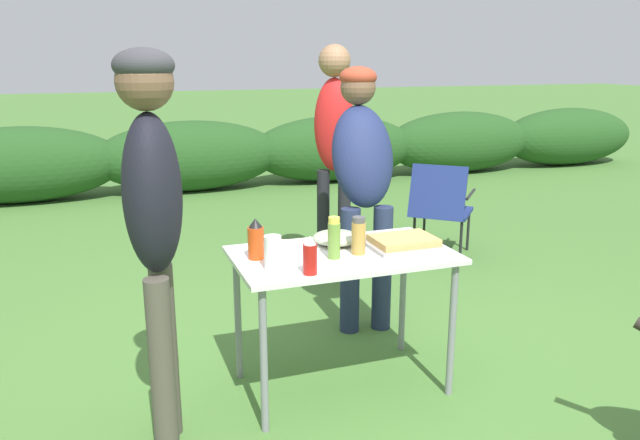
{
  "coord_description": "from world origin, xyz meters",
  "views": [
    {
      "loc": [
        -1.12,
        -2.77,
        1.7
      ],
      "look_at": [
        -0.08,
        0.11,
        0.89
      ],
      "focal_mm": 35.0,
      "sensor_mm": 36.0,
      "label": 1
    }
  ],
  "objects": [
    {
      "name": "plate_stack",
      "position": [
        -0.27,
        0.15,
        0.75
      ],
      "size": [
        0.22,
        0.22,
        0.02
      ],
      "primitive_type": "cylinder",
      "color": "white",
      "rests_on": "folding_table"
    },
    {
      "name": "camp_chair_green_behind_table",
      "position": [
        1.6,
        1.74,
        0.47
      ],
      "size": [
        0.74,
        0.75,
        0.83
      ],
      "rotation": [
        0.0,
        0.0,
        -0.72
      ],
      "color": "navy",
      "rests_on": "ground"
    },
    {
      "name": "relish_jar",
      "position": [
        -0.07,
        -0.07,
        0.84
      ],
      "size": [
        0.06,
        0.06,
        0.21
      ],
      "color": "olive",
      "rests_on": "folding_table"
    },
    {
      "name": "shrub_hedge",
      "position": [
        -0.0,
        5.29,
        0.45
      ],
      "size": [
        14.4,
        0.9,
        0.91
      ],
      "color": "#234C1E",
      "rests_on": "ground"
    },
    {
      "name": "standing_person_in_navy_coat",
      "position": [
        0.42,
        0.72,
        1.02
      ],
      "size": [
        0.44,
        0.54,
        1.64
      ],
      "rotation": [
        0.0,
        0.0,
        -0.12
      ],
      "color": "#232D4C",
      "rests_on": "ground"
    },
    {
      "name": "food_tray",
      "position": [
        0.33,
        -0.02,
        0.77
      ],
      "size": [
        0.36,
        0.28,
        0.06
      ],
      "color": "#9E9EA3",
      "rests_on": "folding_table"
    },
    {
      "name": "ketchup_bottle",
      "position": [
        -0.26,
        -0.24,
        0.83
      ],
      "size": [
        0.06,
        0.06,
        0.18
      ],
      "color": "red",
      "rests_on": "folding_table"
    },
    {
      "name": "mixing_bowl",
      "position": [
        0.02,
        0.15,
        0.77
      ],
      "size": [
        0.25,
        0.25,
        0.07
      ],
      "primitive_type": "ellipsoid",
      "color": "#ADBC99",
      "rests_on": "folding_table"
    },
    {
      "name": "hot_sauce_bottle",
      "position": [
        -0.43,
        0.06,
        0.84
      ],
      "size": [
        0.08,
        0.08,
        0.2
      ],
      "color": "#CC4214",
      "rests_on": "folding_table"
    },
    {
      "name": "standing_person_in_dark_puffer",
      "position": [
        0.56,
        1.58,
        1.12
      ],
      "size": [
        0.37,
        0.35,
        1.78
      ],
      "rotation": [
        0.0,
        0.0,
        -0.61
      ],
      "color": "black",
      "rests_on": "ground"
    },
    {
      "name": "ground_plane",
      "position": [
        0.0,
        0.0,
        0.0
      ],
      "size": [
        60.0,
        60.0,
        0.0
      ],
      "primitive_type": "plane",
      "color": "#477533"
    },
    {
      "name": "folding_table",
      "position": [
        0.0,
        0.0,
        0.66
      ],
      "size": [
        1.1,
        0.64,
        0.74
      ],
      "color": "silver",
      "rests_on": "ground"
    },
    {
      "name": "spice_jar",
      "position": [
        0.07,
        -0.04,
        0.83
      ],
      "size": [
        0.07,
        0.07,
        0.19
      ],
      "color": "#B2893D",
      "rests_on": "folding_table"
    },
    {
      "name": "standing_person_in_olive_jacket",
      "position": [
        -0.92,
        -0.22,
        1.1
      ],
      "size": [
        0.3,
        0.37,
        1.73
      ],
      "rotation": [
        0.0,
        0.0,
        1.38
      ],
      "color": "#4C473D",
      "rests_on": "ground"
    },
    {
      "name": "paper_cup_stack",
      "position": [
        -0.4,
        -0.12,
        0.82
      ],
      "size": [
        0.08,
        0.08,
        0.16
      ],
      "primitive_type": "cylinder",
      "color": "white",
      "rests_on": "folding_table"
    }
  ]
}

